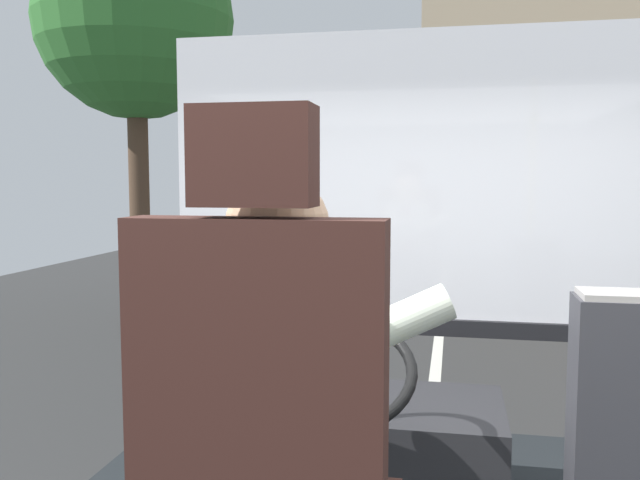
# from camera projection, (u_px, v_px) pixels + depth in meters

# --- Properties ---
(ground) EXTENTS (18.00, 44.00, 0.06)m
(ground) POSITION_uv_depth(u_px,v_px,m) (442.00, 310.00, 10.46)
(ground) COLOR #2E2E2E
(bus_driver) EXTENTS (0.74, 0.62, 0.74)m
(bus_driver) POSITION_uv_depth(u_px,v_px,m) (285.00, 393.00, 1.45)
(bus_driver) COLOR #282833
(bus_driver) RESTS_ON driver_seat
(steering_console) EXTENTS (1.10, 0.96, 0.77)m
(steering_console) POSITION_uv_depth(u_px,v_px,m) (356.00, 447.00, 2.56)
(steering_console) COLOR black
(steering_console) RESTS_ON bus_floor
(fare_box) EXTENTS (0.26, 0.20, 0.88)m
(fare_box) POSITION_uv_depth(u_px,v_px,m) (613.00, 428.00, 2.16)
(fare_box) COLOR #333338
(fare_box) RESTS_ON bus_floor
(windshield_panel) EXTENTS (2.50, 0.08, 1.48)m
(windshield_panel) POSITION_uv_depth(u_px,v_px,m) (421.00, 218.00, 3.27)
(windshield_panel) COLOR white
(street_tree) EXTENTS (2.71, 2.71, 5.54)m
(street_tree) POSITION_uv_depth(u_px,v_px,m) (135.00, 23.00, 9.24)
(street_tree) COLOR #4C3828
(street_tree) RESTS_ON ground
(shop_building) EXTENTS (10.54, 5.00, 7.07)m
(shop_building) POSITION_uv_depth(u_px,v_px,m) (629.00, 119.00, 17.46)
(shop_building) COLOR tan
(shop_building) RESTS_ON ground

